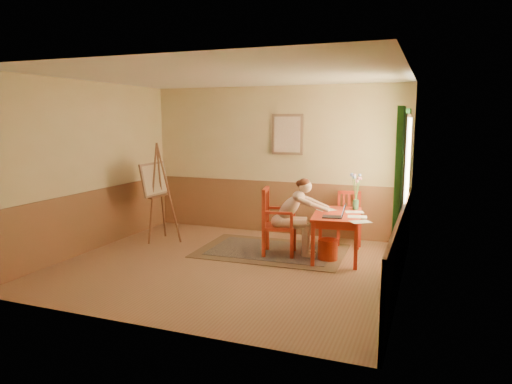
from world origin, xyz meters
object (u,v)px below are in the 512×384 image
at_px(table, 337,219).
at_px(laptop, 336,215).
at_px(chair_back, 349,218).
at_px(figure, 294,213).
at_px(easel, 156,183).
at_px(chair_left, 276,222).

distance_m(table, laptop, 0.36).
bearing_deg(chair_back, figure, -122.45).
height_order(chair_back, figure, figure).
bearing_deg(easel, chair_back, 17.04).
bearing_deg(easel, laptop, -4.73).
height_order(chair_left, figure, figure).
bearing_deg(laptop, chair_back, 90.66).
bearing_deg(figure, chair_back, 57.55).
relative_size(table, laptop, 3.43).
bearing_deg(chair_left, table, 11.32).
height_order(table, chair_left, chair_left).
relative_size(chair_back, easel, 0.52).
distance_m(figure, easel, 2.62).
distance_m(chair_back, easel, 3.49).
distance_m(figure, laptop, 0.73).
bearing_deg(figure, laptop, -15.74).
bearing_deg(table, chair_back, 88.29).
bearing_deg(figure, table, 11.85).
xyz_separation_m(chair_back, figure, (-0.69, -1.08, 0.24)).
xyz_separation_m(figure, easel, (-2.60, 0.07, 0.35)).
bearing_deg(chair_left, laptop, -8.37).
relative_size(figure, easel, 0.71).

